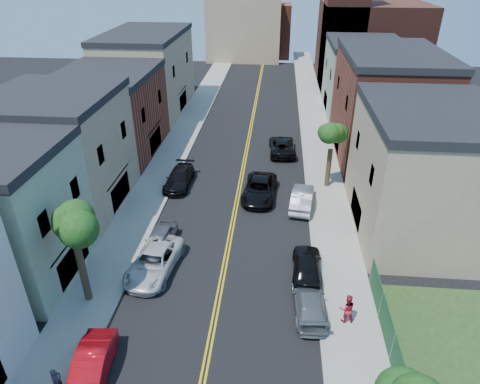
% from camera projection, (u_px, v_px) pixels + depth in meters
% --- Properties ---
extents(sidewalk_left, '(3.20, 100.00, 0.15)m').
position_uv_depth(sidewalk_left, '(180.00, 138.00, 48.56)').
color(sidewalk_left, gray).
rests_on(sidewalk_left, ground).
extents(sidewalk_right, '(3.20, 100.00, 0.15)m').
position_uv_depth(sidewalk_right, '(319.00, 143.00, 47.31)').
color(sidewalk_right, gray).
rests_on(sidewalk_right, ground).
extents(curb_left, '(0.30, 100.00, 0.15)m').
position_uv_depth(curb_left, '(195.00, 139.00, 48.42)').
color(curb_left, gray).
rests_on(curb_left, ground).
extents(curb_right, '(0.30, 100.00, 0.15)m').
position_uv_depth(curb_right, '(303.00, 143.00, 47.45)').
color(curb_right, gray).
rests_on(curb_right, ground).
extents(bldg_left_tan_near, '(9.00, 10.00, 9.00)m').
position_uv_depth(bldg_left_tan_near, '(61.00, 155.00, 33.85)').
color(bldg_left_tan_near, '#998466').
rests_on(bldg_left_tan_near, ground).
extents(bldg_left_brick, '(9.00, 12.00, 8.00)m').
position_uv_depth(bldg_left_brick, '(111.00, 115.00, 43.64)').
color(bldg_left_brick, brown).
rests_on(bldg_left_brick, ground).
extents(bldg_left_tan_far, '(9.00, 16.00, 9.50)m').
position_uv_depth(bldg_left_tan_far, '(148.00, 74.00, 55.40)').
color(bldg_left_tan_far, '#998466').
rests_on(bldg_left_tan_far, ground).
extents(bldg_right_tan, '(9.00, 12.00, 9.00)m').
position_uv_depth(bldg_right_tan, '(424.00, 175.00, 30.78)').
color(bldg_right_tan, '#998466').
rests_on(bldg_right_tan, ground).
extents(bldg_right_brick, '(9.00, 14.00, 10.00)m').
position_uv_depth(bldg_right_brick, '(386.00, 108.00, 42.67)').
color(bldg_right_brick, brown).
rests_on(bldg_right_brick, ground).
extents(bldg_right_palegrn, '(9.00, 12.00, 8.50)m').
position_uv_depth(bldg_right_palegrn, '(362.00, 79.00, 55.18)').
color(bldg_right_palegrn, gray).
rests_on(bldg_right_palegrn, ground).
extents(church, '(16.20, 14.20, 22.60)m').
position_uv_depth(church, '(365.00, 36.00, 66.58)').
color(church, '#4C2319').
rests_on(church, ground).
extents(backdrop_left, '(14.00, 8.00, 12.00)m').
position_uv_depth(backdrop_left, '(244.00, 28.00, 81.74)').
color(backdrop_left, '#998466').
rests_on(backdrop_left, ground).
extents(backdrop_center, '(10.00, 8.00, 10.00)m').
position_uv_depth(backdrop_center, '(265.00, 30.00, 85.39)').
color(backdrop_center, brown).
rests_on(backdrop_center, ground).
extents(fence_right, '(0.04, 15.00, 1.90)m').
position_uv_depth(fence_right, '(400.00, 373.00, 20.24)').
color(fence_right, '#143F1E').
rests_on(fence_right, sidewalk_right).
extents(tree_left_mid, '(5.20, 5.20, 9.29)m').
position_uv_depth(tree_left_mid, '(69.00, 209.00, 22.82)').
color(tree_left_mid, '#312418').
rests_on(tree_left_mid, sidewalk_left).
extents(tree_right_far, '(4.40, 4.40, 8.03)m').
position_uv_depth(tree_right_far, '(333.00, 127.00, 35.85)').
color(tree_right_far, '#312418').
rests_on(tree_right_far, sidewalk_right).
extents(red_sedan, '(1.98, 4.67, 1.50)m').
position_uv_depth(red_sedan, '(91.00, 367.00, 20.92)').
color(red_sedan, red).
rests_on(red_sedan, ground).
extents(white_pickup, '(3.30, 5.96, 1.58)m').
position_uv_depth(white_pickup, '(154.00, 262.00, 28.00)').
color(white_pickup, silver).
rests_on(white_pickup, ground).
extents(grey_car_left, '(2.17, 4.41, 1.45)m').
position_uv_depth(grey_car_left, '(159.00, 240.00, 30.29)').
color(grey_car_left, '#525459').
rests_on(grey_car_left, ground).
extents(black_car_left, '(2.25, 5.23, 1.50)m').
position_uv_depth(black_car_left, '(179.00, 178.00, 38.49)').
color(black_car_left, black).
rests_on(black_car_left, ground).
extents(grey_car_right, '(2.15, 4.76, 1.35)m').
position_uv_depth(grey_car_right, '(309.00, 303.00, 24.88)').
color(grey_car_right, slate).
rests_on(grey_car_right, ground).
extents(black_car_right, '(2.05, 4.76, 1.60)m').
position_uv_depth(black_car_right, '(307.00, 266.00, 27.62)').
color(black_car_right, black).
rests_on(black_car_right, ground).
extents(silver_car_right, '(2.31, 5.07, 1.61)m').
position_uv_depth(silver_car_right, '(302.00, 198.00, 35.23)').
color(silver_car_right, '#B4B7BC').
rests_on(silver_car_right, ground).
extents(dark_car_right_far, '(2.95, 5.79, 1.57)m').
position_uv_depth(dark_car_right_far, '(282.00, 146.00, 44.88)').
color(dark_car_right_far, black).
rests_on(dark_car_right_far, ground).
extents(black_suv_lane, '(3.08, 5.94, 1.60)m').
position_uv_depth(black_suv_lane, '(259.00, 189.00, 36.63)').
color(black_suv_lane, black).
rests_on(black_suv_lane, ground).
extents(pedestrian_left, '(0.45, 0.63, 1.59)m').
position_uv_depth(pedestrian_left, '(57.00, 382.00, 19.99)').
color(pedestrian_left, '#2A2931').
rests_on(pedestrian_left, sidewalk_left).
extents(pedestrian_right, '(0.96, 0.77, 1.86)m').
position_uv_depth(pedestrian_right, '(347.00, 309.00, 23.92)').
color(pedestrian_right, '#AD1A2F').
rests_on(pedestrian_right, sidewalk_right).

